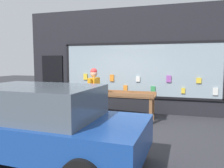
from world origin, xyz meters
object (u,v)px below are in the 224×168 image
at_px(parked_car, 38,122).
at_px(display_table_main, 120,97).
at_px(small_dog, 81,114).
at_px(person_browsing, 94,91).

bearing_deg(parked_car, display_table_main, 79.53).
relative_size(display_table_main, small_dog, 4.38).
bearing_deg(display_table_main, parked_car, -103.05).
xyz_separation_m(person_browsing, parked_car, (-0.05, -2.81, -0.23)).
xyz_separation_m(display_table_main, parked_car, (-0.76, -3.28, 0.02)).
bearing_deg(person_browsing, small_dog, 120.09).
relative_size(display_table_main, parked_car, 0.55).
xyz_separation_m(display_table_main, person_browsing, (-0.71, -0.47, 0.25)).
relative_size(small_dog, parked_car, 0.13).
bearing_deg(parked_car, small_dog, 99.53).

